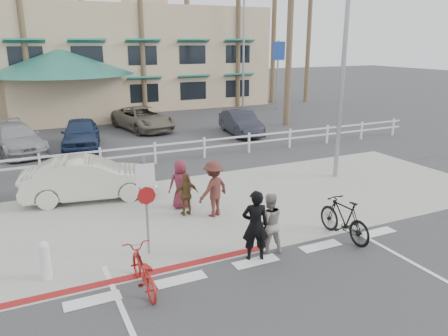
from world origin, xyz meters
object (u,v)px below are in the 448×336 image
sign_post (146,201)px  car_white_sedan (89,179)px  bike_red (143,270)px  bike_black (344,219)px

sign_post → car_white_sedan: bearing=98.0°
sign_post → bike_red: size_ratio=1.60×
bike_red → car_white_sedan: 6.51m
bike_red → bike_black: (5.77, 0.17, 0.11)m
sign_post → bike_red: sign_post is taller
sign_post → bike_black: (5.19, -1.44, -0.86)m
bike_black → car_white_sedan: 8.64m
sign_post → bike_black: size_ratio=1.48×
sign_post → car_white_sedan: size_ratio=0.65×
bike_black → car_white_sedan: car_white_sedan is taller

